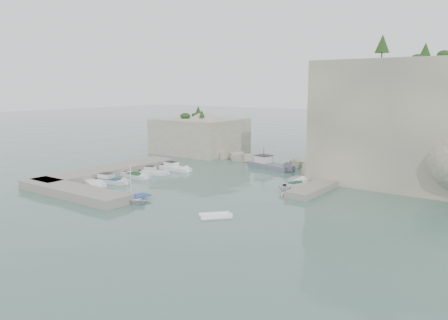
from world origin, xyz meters
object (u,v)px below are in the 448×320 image
Objects in this scene: motorboat_c at (136,177)px; tender_east_a at (288,194)px; motorboat_b at (154,174)px; motorboat_e at (95,185)px; rowboat at (131,202)px; motorboat_d at (111,183)px; tender_east_b at (295,187)px; work_boat at (271,169)px; tender_east_c at (300,184)px; inflatable_dinghy at (215,218)px; tender_east_d at (314,178)px; motorboat_a at (175,170)px.

tender_east_a is (23.45, 4.20, 0.00)m from motorboat_c.
tender_east_a is (22.80, 0.90, 0.00)m from motorboat_b.
motorboat_b is 1.00× the size of motorboat_e.
tender_east_a reaches higher than rowboat.
motorboat_e is 26.55m from tender_east_a.
tender_east_a reaches higher than motorboat_d.
tender_east_a is at bearing -145.82° from tender_east_b.
motorboat_b is 3.37m from motorboat_c.
work_boat is (12.82, 18.21, 0.00)m from motorboat_c.
tender_east_a is at bearing -37.03° from rowboat.
motorboat_c is 1.28× the size of tender_east_c.
motorboat_b is 10.33m from motorboat_e.
motorboat_e is at bearing 80.80° from rowboat.
tender_east_d is at bearing 42.61° from inflatable_dinghy.
motorboat_e is (-0.58, -2.34, 0.00)m from motorboat_d.
motorboat_a is at bearing 93.26° from inflatable_dinghy.
motorboat_c is at bearing 117.17° from tender_east_a.
motorboat_a reaches higher than tender_east_c.
tender_east_a is (24.09, 11.15, 0.00)m from motorboat_e.
motorboat_b is at bearing 104.53° from motorboat_e.
tender_east_b is 7.04m from tender_east_d.
motorboat_c is at bearing -94.13° from motorboat_a.
tender_east_d is at bearing -2.83° from work_boat.
rowboat is at bearing -82.00° from work_boat.
motorboat_c is at bearing 51.80° from rowboat.
tender_east_d is (-0.35, 7.04, 0.00)m from tender_east_b.
tender_east_d reaches higher than tender_east_b.
inflatable_dinghy is (21.18, -17.06, 0.00)m from motorboat_a.
motorboat_e is 1.13× the size of tender_east_d.
motorboat_a is 15.81m from work_boat.
motorboat_a and motorboat_b have the same top height.
rowboat is at bearing -79.56° from motorboat_b.
rowboat is (9.43, -13.24, 0.00)m from motorboat_b.
rowboat is at bearing 135.60° from inflatable_dinghy.
motorboat_b reaches higher than motorboat_c.
motorboat_a is 1.78× the size of inflatable_dinghy.
tender_east_d is at bearing 22.28° from motorboat_a.
motorboat_c is 1.11× the size of motorboat_e.
motorboat_d is at bearing -92.09° from motorboat_a.
motorboat_d is 1.83× the size of tender_east_a.
tender_east_d is at bearing -18.38° from rowboat.
inflatable_dinghy is at bearing -36.73° from motorboat_a.
tender_east_d is at bearing 66.76° from motorboat_e.
motorboat_e is 11.13m from rowboat.
motorboat_e is 28.52m from work_boat.
rowboat is at bearing -60.48° from motorboat_a.
motorboat_a is 20.04m from rowboat.
tender_east_a is 0.79× the size of tender_east_c.
motorboat_c is 24.36m from tender_east_c.
motorboat_d is 1.17× the size of rowboat.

